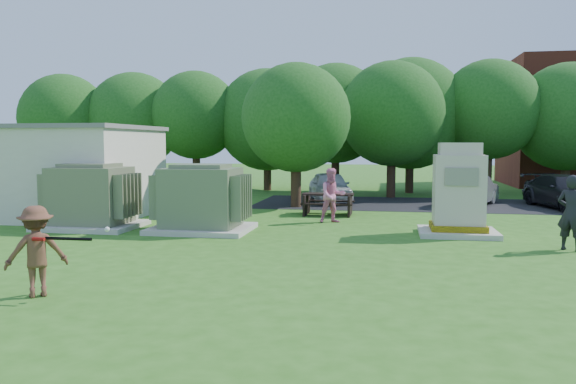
% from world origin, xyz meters
% --- Properties ---
extents(ground, '(120.00, 120.00, 0.00)m').
position_xyz_m(ground, '(0.00, 0.00, 0.00)').
color(ground, '#2D6619').
rests_on(ground, ground).
extents(service_building, '(10.00, 5.00, 3.20)m').
position_xyz_m(service_building, '(-11.00, 7.00, 1.60)').
color(service_building, beige).
rests_on(service_building, ground).
extents(service_building_roof, '(10.20, 5.20, 0.15)m').
position_xyz_m(service_building_roof, '(-11.00, 7.00, 3.27)').
color(service_building_roof, slate).
rests_on(service_building_roof, service_building).
extents(parking_strip, '(20.00, 6.00, 0.01)m').
position_xyz_m(parking_strip, '(7.00, 13.50, 0.01)').
color(parking_strip, '#232326').
rests_on(parking_strip, ground).
extents(transformer_left, '(3.00, 2.40, 2.07)m').
position_xyz_m(transformer_left, '(-6.50, 4.50, 0.97)').
color(transformer_left, beige).
rests_on(transformer_left, ground).
extents(transformer_right, '(3.00, 2.40, 2.07)m').
position_xyz_m(transformer_right, '(-2.80, 4.50, 0.97)').
color(transformer_right, beige).
rests_on(transformer_right, ground).
extents(generator_cabinet, '(2.24, 1.83, 2.73)m').
position_xyz_m(generator_cabinet, '(4.91, 5.12, 1.19)').
color(generator_cabinet, beige).
rests_on(generator_cabinet, ground).
extents(picnic_table, '(1.91, 1.43, 0.82)m').
position_xyz_m(picnic_table, '(0.63, 9.09, 0.51)').
color(picnic_table, black).
rests_on(picnic_table, ground).
extents(batter, '(1.20, 1.12, 1.62)m').
position_xyz_m(batter, '(-3.25, -3.12, 0.81)').
color(batter, brown).
rests_on(batter, ground).
extents(person_by_generator, '(0.84, 0.78, 1.93)m').
position_xyz_m(person_by_generator, '(7.43, 3.11, 0.96)').
color(person_by_generator, black).
rests_on(person_by_generator, ground).
extents(person_at_picnic, '(1.11, 1.00, 1.87)m').
position_xyz_m(person_at_picnic, '(0.99, 7.05, 0.93)').
color(person_at_picnic, pink).
rests_on(person_at_picnic, ground).
extents(car_white, '(2.64, 4.41, 1.41)m').
position_xyz_m(car_white, '(0.20, 13.83, 0.70)').
color(car_white, silver).
rests_on(car_white, ground).
extents(car_silver_a, '(2.88, 4.26, 1.33)m').
position_xyz_m(car_silver_a, '(6.44, 13.33, 0.66)').
color(car_silver_a, silver).
rests_on(car_silver_a, ground).
extents(car_dark, '(2.99, 5.10, 1.39)m').
position_xyz_m(car_dark, '(10.15, 12.95, 0.69)').
color(car_dark, black).
rests_on(car_dark, ground).
extents(batting_equipment, '(1.23, 0.47, 0.22)m').
position_xyz_m(batting_equipment, '(-2.59, -3.15, 1.09)').
color(batting_equipment, black).
rests_on(batting_equipment, ground).
extents(tree_row, '(41.30, 13.30, 7.30)m').
position_xyz_m(tree_row, '(1.75, 18.50, 4.15)').
color(tree_row, '#47301E').
rests_on(tree_row, ground).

